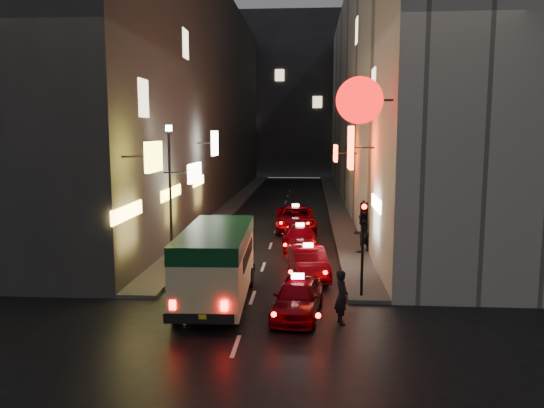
% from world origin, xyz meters
% --- Properties ---
extents(building_left, '(7.60, 52.14, 18.00)m').
position_xyz_m(building_left, '(-8.00, 33.99, 9.00)').
color(building_left, '#383533').
rests_on(building_left, ground).
extents(building_right, '(8.03, 52.00, 18.00)m').
position_xyz_m(building_right, '(8.00, 33.99, 9.00)').
color(building_right, '#A6A098').
rests_on(building_right, ground).
extents(building_far, '(30.00, 10.00, 22.00)m').
position_xyz_m(building_far, '(0.00, 66.00, 11.00)').
color(building_far, '#323337').
rests_on(building_far, ground).
extents(sidewalk_left, '(1.50, 52.00, 0.15)m').
position_xyz_m(sidewalk_left, '(-4.25, 34.00, 0.07)').
color(sidewalk_left, '#484542').
rests_on(sidewalk_left, ground).
extents(sidewalk_right, '(1.50, 52.00, 0.15)m').
position_xyz_m(sidewalk_right, '(4.25, 34.00, 0.07)').
color(sidewalk_right, '#484542').
rests_on(sidewalk_right, ground).
extents(minibus, '(2.42, 6.35, 2.70)m').
position_xyz_m(minibus, '(-1.20, 7.79, 1.71)').
color(minibus, beige).
rests_on(minibus, ground).
extents(taxi_near, '(2.41, 4.80, 1.64)m').
position_xyz_m(taxi_near, '(1.70, 6.71, 0.73)').
color(taxi_near, '#7B0009').
rests_on(taxi_near, ground).
extents(taxi_second, '(2.65, 4.94, 1.66)m').
position_xyz_m(taxi_second, '(2.04, 11.51, 0.75)').
color(taxi_second, '#7B0009').
rests_on(taxi_second, ground).
extents(taxi_third, '(2.29, 4.86, 1.67)m').
position_xyz_m(taxi_third, '(1.60, 16.37, 0.75)').
color(taxi_third, '#7B0009').
rests_on(taxi_third, ground).
extents(taxi_far, '(2.52, 5.57, 1.91)m').
position_xyz_m(taxi_far, '(1.22, 22.12, 0.87)').
color(taxi_far, '#7B0009').
rests_on(taxi_far, ground).
extents(pedestrian_crossing, '(0.56, 0.73, 1.98)m').
position_xyz_m(pedestrian_crossing, '(3.11, 6.05, 0.99)').
color(pedestrian_crossing, black).
rests_on(pedestrian_crossing, ground).
extents(pedestrian_sidewalk, '(0.94, 0.91, 2.15)m').
position_xyz_m(pedestrian_sidewalk, '(4.65, 15.73, 1.22)').
color(pedestrian_sidewalk, black).
rests_on(pedestrian_sidewalk, sidewalk_right).
extents(traffic_light, '(0.26, 0.43, 3.50)m').
position_xyz_m(traffic_light, '(4.00, 8.47, 2.69)').
color(traffic_light, black).
rests_on(traffic_light, sidewalk_right).
extents(lamp_post, '(0.28, 0.28, 6.22)m').
position_xyz_m(lamp_post, '(-4.20, 13.00, 3.72)').
color(lamp_post, black).
rests_on(lamp_post, sidewalk_left).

